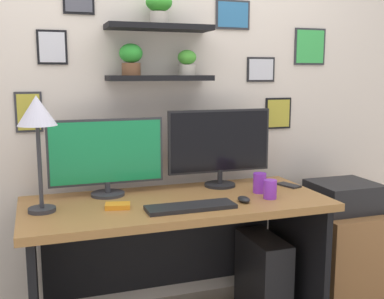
{
  "coord_description": "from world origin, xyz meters",
  "views": [
    {
      "loc": [
        -0.68,
        -2.25,
        1.4
      ],
      "look_at": [
        0.1,
        0.05,
        1.0
      ],
      "focal_mm": 43.55,
      "sensor_mm": 36.0,
      "label": 1
    }
  ],
  "objects_px": {
    "cell_phone": "(289,185)",
    "computer_tower_right": "(263,276)",
    "computer_mouse": "(244,199)",
    "printer": "(344,196)",
    "desk": "(174,236)",
    "desk_lamp": "(37,119)",
    "drawer_cabinet": "(341,253)",
    "monitor_right": "(220,145)",
    "pen_cup": "(270,189)",
    "water_cup": "(260,183)",
    "keyboard": "(191,207)",
    "scissors_tray": "(118,206)",
    "monitor_left": "(106,155)"
  },
  "relations": [
    {
      "from": "monitor_right",
      "to": "computer_tower_right",
      "type": "xyz_separation_m",
      "value": [
        0.21,
        -0.18,
        -0.76
      ]
    },
    {
      "from": "desk_lamp",
      "to": "drawer_cabinet",
      "type": "xyz_separation_m",
      "value": [
        1.77,
        0.07,
        -0.91
      ]
    },
    {
      "from": "computer_mouse",
      "to": "water_cup",
      "type": "height_order",
      "value": "water_cup"
    },
    {
      "from": "computer_mouse",
      "to": "drawer_cabinet",
      "type": "xyz_separation_m",
      "value": [
        0.78,
        0.23,
        -0.48
      ]
    },
    {
      "from": "scissors_tray",
      "to": "cell_phone",
      "type": "bearing_deg",
      "value": 7.25
    },
    {
      "from": "scissors_tray",
      "to": "computer_tower_right",
      "type": "relative_size",
      "value": 0.26
    },
    {
      "from": "monitor_right",
      "to": "water_cup",
      "type": "bearing_deg",
      "value": -55.33
    },
    {
      "from": "monitor_right",
      "to": "computer_mouse",
      "type": "bearing_deg",
      "value": -92.13
    },
    {
      "from": "monitor_right",
      "to": "computer_mouse",
      "type": "relative_size",
      "value": 6.87
    },
    {
      "from": "computer_mouse",
      "to": "keyboard",
      "type": "bearing_deg",
      "value": -174.91
    },
    {
      "from": "desk",
      "to": "keyboard",
      "type": "distance_m",
      "value": 0.32
    },
    {
      "from": "cell_phone",
      "to": "water_cup",
      "type": "distance_m",
      "value": 0.25
    },
    {
      "from": "keyboard",
      "to": "computer_mouse",
      "type": "height_order",
      "value": "computer_mouse"
    },
    {
      "from": "keyboard",
      "to": "printer",
      "type": "xyz_separation_m",
      "value": [
        1.08,
        0.25,
        -0.1
      ]
    },
    {
      "from": "drawer_cabinet",
      "to": "printer",
      "type": "height_order",
      "value": "printer"
    },
    {
      "from": "desk",
      "to": "computer_tower_right",
      "type": "bearing_deg",
      "value": -1.57
    },
    {
      "from": "computer_mouse",
      "to": "desk_lamp",
      "type": "distance_m",
      "value": 1.08
    },
    {
      "from": "computer_tower_right",
      "to": "drawer_cabinet",
      "type": "bearing_deg",
      "value": 4.02
    },
    {
      "from": "computer_tower_right",
      "to": "keyboard",
      "type": "bearing_deg",
      "value": -157.53
    },
    {
      "from": "desk_lamp",
      "to": "water_cup",
      "type": "xyz_separation_m",
      "value": [
        1.15,
        -0.01,
        -0.39
      ]
    },
    {
      "from": "keyboard",
      "to": "water_cup",
      "type": "xyz_separation_m",
      "value": [
        0.46,
        0.17,
        0.05
      ]
    },
    {
      "from": "computer_mouse",
      "to": "scissors_tray",
      "type": "height_order",
      "value": "computer_mouse"
    },
    {
      "from": "computer_mouse",
      "to": "pen_cup",
      "type": "relative_size",
      "value": 0.9
    },
    {
      "from": "computer_mouse",
      "to": "desk_lamp",
      "type": "xyz_separation_m",
      "value": [
        -0.98,
        0.16,
        0.43
      ]
    },
    {
      "from": "drawer_cabinet",
      "to": "pen_cup",
      "type": "bearing_deg",
      "value": -161.65
    },
    {
      "from": "desk_lamp",
      "to": "desk",
      "type": "bearing_deg",
      "value": 3.66
    },
    {
      "from": "cell_phone",
      "to": "computer_tower_right",
      "type": "distance_m",
      "value": 0.55
    },
    {
      "from": "monitor_right",
      "to": "printer",
      "type": "bearing_deg",
      "value": -10.19
    },
    {
      "from": "computer_mouse",
      "to": "drawer_cabinet",
      "type": "distance_m",
      "value": 0.95
    },
    {
      "from": "scissors_tray",
      "to": "drawer_cabinet",
      "type": "xyz_separation_m",
      "value": [
        1.41,
        0.13,
        -0.48
      ]
    },
    {
      "from": "computer_mouse",
      "to": "printer",
      "type": "relative_size",
      "value": 0.24
    },
    {
      "from": "keyboard",
      "to": "pen_cup",
      "type": "height_order",
      "value": "pen_cup"
    },
    {
      "from": "desk_lamp",
      "to": "water_cup",
      "type": "distance_m",
      "value": 1.21
    },
    {
      "from": "desk_lamp",
      "to": "pen_cup",
      "type": "relative_size",
      "value": 5.53
    },
    {
      "from": "monitor_right",
      "to": "drawer_cabinet",
      "type": "distance_m",
      "value": 1.06
    },
    {
      "from": "monitor_right",
      "to": "cell_phone",
      "type": "height_order",
      "value": "monitor_right"
    },
    {
      "from": "drawer_cabinet",
      "to": "computer_tower_right",
      "type": "height_order",
      "value": "drawer_cabinet"
    },
    {
      "from": "pen_cup",
      "to": "computer_tower_right",
      "type": "xyz_separation_m",
      "value": [
        0.06,
        0.17,
        -0.57
      ]
    },
    {
      "from": "drawer_cabinet",
      "to": "computer_tower_right",
      "type": "xyz_separation_m",
      "value": [
        -0.56,
        -0.04,
        -0.05
      ]
    },
    {
      "from": "monitor_left",
      "to": "scissors_tray",
      "type": "relative_size",
      "value": 5.12
    },
    {
      "from": "drawer_cabinet",
      "to": "computer_mouse",
      "type": "bearing_deg",
      "value": -163.88
    },
    {
      "from": "desk_lamp",
      "to": "computer_tower_right",
      "type": "height_order",
      "value": "desk_lamp"
    },
    {
      "from": "keyboard",
      "to": "scissors_tray",
      "type": "height_order",
      "value": "scissors_tray"
    },
    {
      "from": "cell_phone",
      "to": "drawer_cabinet",
      "type": "xyz_separation_m",
      "value": [
        0.39,
        -0.0,
        -0.47
      ]
    },
    {
      "from": "desk_lamp",
      "to": "cell_phone",
      "type": "relative_size",
      "value": 3.95
    },
    {
      "from": "scissors_tray",
      "to": "monitor_left",
      "type": "bearing_deg",
      "value": 91.84
    },
    {
      "from": "scissors_tray",
      "to": "pen_cup",
      "type": "bearing_deg",
      "value": -5.66
    },
    {
      "from": "water_cup",
      "to": "desk",
      "type": "bearing_deg",
      "value": 173.49
    },
    {
      "from": "water_cup",
      "to": "monitor_right",
      "type": "bearing_deg",
      "value": 124.67
    },
    {
      "from": "water_cup",
      "to": "keyboard",
      "type": "bearing_deg",
      "value": -159.37
    }
  ]
}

